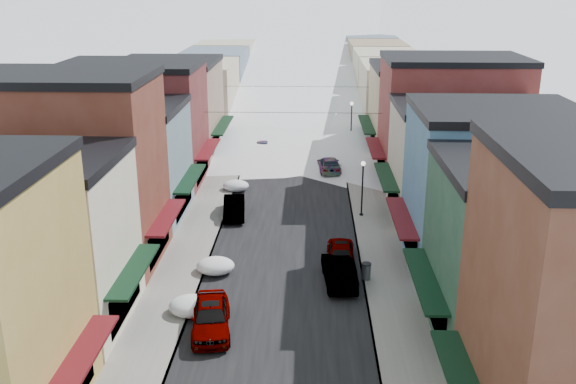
# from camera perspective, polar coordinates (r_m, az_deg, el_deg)

# --- Properties ---
(road) EXTENTS (10.00, 160.00, 0.01)m
(road) POSITION_cam_1_polar(r_m,az_deg,el_deg) (80.10, 0.82, 5.54)
(road) COLOR black
(road) RESTS_ON ground
(sidewalk_left) EXTENTS (3.20, 160.00, 0.15)m
(sidewalk_left) POSITION_cam_1_polar(r_m,az_deg,el_deg) (80.49, -3.90, 5.61)
(sidewalk_left) COLOR gray
(sidewalk_left) RESTS_ON ground
(sidewalk_right) EXTENTS (3.20, 160.00, 0.15)m
(sidewalk_right) POSITION_cam_1_polar(r_m,az_deg,el_deg) (80.22, 5.56, 5.52)
(sidewalk_right) COLOR gray
(sidewalk_right) RESTS_ON ground
(curb_left) EXTENTS (0.10, 160.00, 0.15)m
(curb_left) POSITION_cam_1_polar(r_m,az_deg,el_deg) (80.35, -2.80, 5.61)
(curb_left) COLOR slate
(curb_left) RESTS_ON ground
(curb_right) EXTENTS (0.10, 160.00, 0.15)m
(curb_right) POSITION_cam_1_polar(r_m,az_deg,el_deg) (80.14, 4.45, 5.54)
(curb_right) COLOR slate
(curb_right) RESTS_ON ground
(bldg_l_cream) EXTENTS (11.30, 8.20, 9.50)m
(bldg_l_cream) POSITION_cam_1_polar(r_m,az_deg,el_deg) (36.42, -22.22, -4.12)
(bldg_l_cream) COLOR beige
(bldg_l_cream) RESTS_ON ground
(bldg_l_brick_near) EXTENTS (12.30, 8.20, 12.50)m
(bldg_l_brick_near) POSITION_cam_1_polar(r_m,az_deg,el_deg) (43.10, -18.90, 1.78)
(bldg_l_brick_near) COLOR maroon
(bldg_l_brick_near) RESTS_ON ground
(bldg_l_grayblue) EXTENTS (11.30, 9.20, 9.00)m
(bldg_l_grayblue) POSITION_cam_1_polar(r_m,az_deg,el_deg) (51.13, -14.92, 2.64)
(bldg_l_grayblue) COLOR gray
(bldg_l_grayblue) RESTS_ON ground
(bldg_l_brick_far) EXTENTS (13.30, 9.20, 11.00)m
(bldg_l_brick_far) POSITION_cam_1_polar(r_m,az_deg,el_deg) (59.56, -13.50, 5.94)
(bldg_l_brick_far) COLOR maroon
(bldg_l_brick_far) RESTS_ON ground
(bldg_l_tan) EXTENTS (11.30, 11.20, 10.00)m
(bldg_l_tan) POSITION_cam_1_polar(r_m,az_deg,el_deg) (68.92, -10.51, 7.36)
(bldg_l_tan) COLOR #927360
(bldg_l_tan) RESTS_ON ground
(bldg_r_green) EXTENTS (11.30, 9.20, 9.50)m
(bldg_r_green) POSITION_cam_1_polar(r_m,az_deg,el_deg) (34.77, 21.35, -5.07)
(bldg_r_green) COLOR #234834
(bldg_r_green) RESTS_ON ground
(bldg_r_blue) EXTENTS (11.30, 9.20, 10.50)m
(bldg_r_blue) POSITION_cam_1_polar(r_m,az_deg,el_deg) (42.64, 17.66, 0.33)
(bldg_r_blue) COLOR teal
(bldg_r_blue) RESTS_ON ground
(bldg_r_cream) EXTENTS (12.30, 9.20, 9.00)m
(bldg_r_cream) POSITION_cam_1_polar(r_m,az_deg,el_deg) (51.32, 15.56, 2.65)
(bldg_r_cream) COLOR beige
(bldg_r_cream) RESTS_ON ground
(bldg_r_brick_far) EXTENTS (13.30, 9.20, 11.50)m
(bldg_r_brick_far) POSITION_cam_1_polar(r_m,az_deg,el_deg) (59.67, 14.22, 6.15)
(bldg_r_brick_far) COLOR maroon
(bldg_r_brick_far) RESTS_ON ground
(bldg_r_tan) EXTENTS (11.30, 11.20, 9.50)m
(bldg_r_tan) POSITION_cam_1_polar(r_m,az_deg,el_deg) (69.30, 11.69, 7.14)
(bldg_r_tan) COLOR tan
(bldg_r_tan) RESTS_ON ground
(distant_blocks) EXTENTS (34.00, 55.00, 8.00)m
(distant_blocks) POSITION_cam_1_polar(r_m,az_deg,el_deg) (102.03, 1.12, 10.61)
(distant_blocks) COLOR gray
(distant_blocks) RESTS_ON ground
(overhead_cables) EXTENTS (16.40, 15.04, 0.04)m
(overhead_cables) POSITION_cam_1_polar(r_m,az_deg,el_deg) (66.62, 0.61, 8.34)
(overhead_cables) COLOR black
(overhead_cables) RESTS_ON ground
(car_silver_sedan) EXTENTS (2.67, 5.26, 1.72)m
(car_silver_sedan) POSITION_cam_1_polar(r_m,az_deg,el_deg) (34.84, -6.87, -10.95)
(car_silver_sedan) COLOR #9FA3A6
(car_silver_sedan) RESTS_ON ground
(car_dark_hatch) EXTENTS (2.09, 4.81, 1.54)m
(car_dark_hatch) POSITION_cam_1_polar(r_m,az_deg,el_deg) (50.72, -4.81, -1.35)
(car_dark_hatch) COLOR black
(car_dark_hatch) RESTS_ON ground
(car_silver_wagon) EXTENTS (2.19, 4.83, 1.37)m
(car_silver_wagon) POSITION_cam_1_polar(r_m,az_deg,el_deg) (68.66, -2.32, 3.92)
(car_silver_wagon) COLOR gray
(car_silver_wagon) RESTS_ON ground
(car_green_sedan) EXTENTS (2.18, 5.17, 1.66)m
(car_green_sedan) POSITION_cam_1_polar(r_m,az_deg,el_deg) (39.80, 4.55, -6.98)
(car_green_sedan) COLOR black
(car_green_sedan) RESTS_ON ground
(car_gray_suv) EXTENTS (1.95, 4.56, 1.54)m
(car_gray_suv) POSITION_cam_1_polar(r_m,az_deg,el_deg) (42.78, 4.71, -5.21)
(car_gray_suv) COLOR #94969C
(car_gray_suv) RESTS_ON ground
(car_black_sedan) EXTENTS (2.43, 5.18, 1.46)m
(car_black_sedan) POSITION_cam_1_polar(r_m,az_deg,el_deg) (62.39, 3.67, 2.44)
(car_black_sedan) COLOR black
(car_black_sedan) RESTS_ON ground
(car_lane_silver) EXTENTS (1.81, 4.11, 1.38)m
(car_lane_silver) POSITION_cam_1_polar(r_m,az_deg,el_deg) (74.70, -0.33, 5.13)
(car_lane_silver) COLOR #A3A7AB
(car_lane_silver) RESTS_ON ground
(car_lane_white) EXTENTS (3.08, 5.66, 1.51)m
(car_lane_white) POSITION_cam_1_polar(r_m,az_deg,el_deg) (84.40, 1.44, 6.72)
(car_lane_white) COLOR silver
(car_lane_white) RESTS_ON ground
(trash_can) EXTENTS (0.61, 0.61, 1.04)m
(trash_can) POSITION_cam_1_polar(r_m,az_deg,el_deg) (40.29, 6.96, -6.98)
(trash_can) COLOR #585A5D
(trash_can) RESTS_ON sidewalk_right
(streetlamp_near) EXTENTS (0.37, 0.37, 4.40)m
(streetlamp_near) POSITION_cam_1_polar(r_m,az_deg,el_deg) (50.07, 6.65, 0.94)
(streetlamp_near) COLOR black
(streetlamp_near) RESTS_ON sidewalk_right
(streetlamp_far) EXTENTS (0.40, 0.40, 4.86)m
(streetlamp_far) POSITION_cam_1_polar(r_m,az_deg,el_deg) (72.00, 5.66, 6.59)
(streetlamp_far) COLOR black
(streetlamp_far) RESTS_ON sidewalk_right
(snow_pile_near) EXTENTS (2.50, 2.74, 1.06)m
(snow_pile_near) POSITION_cam_1_polar(r_m,az_deg,el_deg) (36.82, -8.55, -9.94)
(snow_pile_near) COLOR white
(snow_pile_near) RESTS_ON ground
(snow_pile_mid) EXTENTS (2.43, 2.69, 1.03)m
(snow_pile_mid) POSITION_cam_1_polar(r_m,az_deg,el_deg) (41.42, -6.42, -6.51)
(snow_pile_mid) COLOR white
(snow_pile_mid) RESTS_ON ground
(snow_pile_far) EXTENTS (2.30, 2.61, 0.97)m
(snow_pile_far) POSITION_cam_1_polar(r_m,az_deg,el_deg) (56.97, -4.63, 0.57)
(snow_pile_far) COLOR white
(snow_pile_far) RESTS_ON ground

